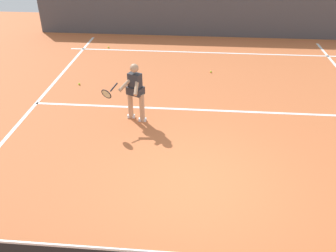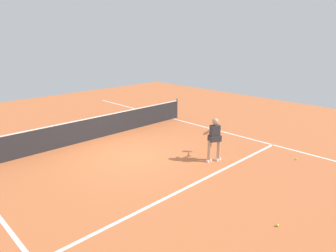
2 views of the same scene
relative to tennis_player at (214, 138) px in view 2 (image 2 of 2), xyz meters
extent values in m
plane|color=#C66638|center=(-1.73, 2.45, -0.85)|extent=(26.80, 26.80, 0.00)
cube|color=white|center=(-1.73, -0.68, -0.84)|extent=(9.46, 0.10, 0.01)
cube|color=white|center=(3.00, 2.45, -0.84)|extent=(0.10, 18.61, 0.01)
cylinder|color=#4C4C51|center=(3.30, 4.97, -0.33)|extent=(0.08, 0.08, 1.04)
cube|color=#232326|center=(-1.73, 4.97, -0.39)|extent=(9.98, 0.02, 0.92)
cube|color=white|center=(-1.73, 4.97, 0.09)|extent=(9.98, 0.02, 0.04)
cylinder|color=tan|center=(-0.18, 0.05, -0.46)|extent=(0.13, 0.13, 0.78)
cylinder|color=tan|center=(0.14, -0.10, -0.46)|extent=(0.13, 0.13, 0.78)
cube|color=white|center=(-0.18, 0.05, -0.81)|extent=(0.20, 0.10, 0.08)
cube|color=white|center=(0.14, -0.10, -0.81)|extent=(0.20, 0.10, 0.08)
cube|color=#2D2D33|center=(-0.02, -0.02, 0.19)|extent=(0.37, 0.32, 0.52)
cube|color=#2D2D33|center=(-0.02, -0.02, -0.01)|extent=(0.48, 0.42, 0.20)
sphere|color=tan|center=(-0.02, -0.02, 0.59)|extent=(0.22, 0.22, 0.22)
cylinder|color=tan|center=(-0.09, 0.18, 0.21)|extent=(0.09, 0.48, 0.37)
cylinder|color=tan|center=(0.18, 0.05, 0.21)|extent=(0.43, 0.37, 0.37)
cylinder|color=black|center=(0.47, 0.21, 0.17)|extent=(0.16, 0.28, 0.14)
torus|color=black|center=(0.59, 0.48, 0.11)|extent=(0.31, 0.23, 0.28)
cylinder|color=beige|center=(0.59, 0.48, 0.11)|extent=(0.26, 0.18, 0.23)
sphere|color=#D1E533|center=(-2.02, -3.37, -0.81)|extent=(0.07, 0.07, 0.07)
sphere|color=#D1E533|center=(2.14, -2.01, -0.81)|extent=(0.07, 0.07, 0.07)
camera|label=1|loc=(-1.55, 8.06, 3.90)|focal=38.27mm
camera|label=2|loc=(-7.96, -5.87, 3.31)|focal=32.18mm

